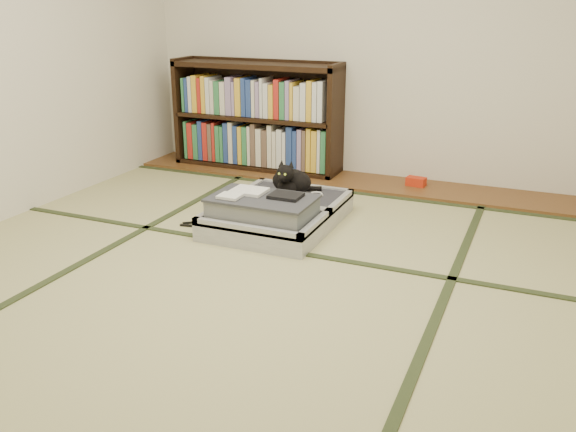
% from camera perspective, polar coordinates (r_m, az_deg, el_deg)
% --- Properties ---
extents(floor, '(4.50, 4.50, 0.00)m').
position_cam_1_polar(floor, '(3.36, -3.16, -5.75)').
color(floor, '#CACA87').
rests_on(floor, ground).
extents(wood_strip, '(4.00, 0.50, 0.02)m').
position_cam_1_polar(wood_strip, '(5.11, 6.82, 3.22)').
color(wood_strip, brown).
rests_on(wood_strip, ground).
extents(red_item, '(0.16, 0.11, 0.07)m').
position_cam_1_polar(red_item, '(5.02, 11.89, 3.18)').
color(red_item, red).
rests_on(red_item, wood_strip).
extents(tatami_borders, '(4.00, 4.50, 0.01)m').
position_cam_1_polar(tatami_borders, '(3.77, 0.17, -2.75)').
color(tatami_borders, '#2D381E').
rests_on(tatami_borders, ground).
extents(bookcase, '(1.50, 0.34, 0.97)m').
position_cam_1_polar(bookcase, '(5.42, -2.94, 9.07)').
color(bookcase, black).
rests_on(bookcase, wood_strip).
extents(suitcase, '(0.74, 0.99, 0.29)m').
position_cam_1_polar(suitcase, '(4.05, -1.16, 0.33)').
color(suitcase, silver).
rests_on(suitcase, floor).
extents(cat, '(0.33, 0.33, 0.27)m').
position_cam_1_polar(cat, '(4.27, 0.23, 3.30)').
color(cat, black).
rests_on(cat, suitcase).
extents(cable_coil, '(0.10, 0.10, 0.02)m').
position_cam_1_polar(cable_coil, '(4.26, 2.64, 2.01)').
color(cable_coil, white).
rests_on(cable_coil, suitcase).
extents(hanger, '(0.41, 0.22, 0.01)m').
position_cam_1_polar(hanger, '(4.11, -7.26, -0.91)').
color(hanger, black).
rests_on(hanger, floor).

